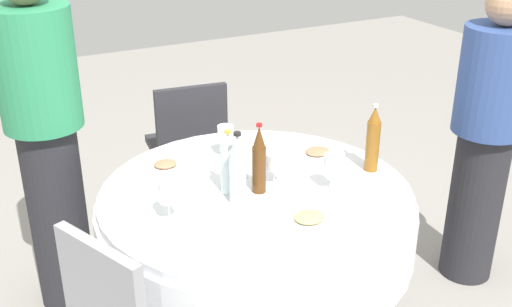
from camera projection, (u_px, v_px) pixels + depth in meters
name	position (u px, v px, depth m)	size (l,w,h in m)	color
dining_table	(256.00, 222.00, 2.60)	(1.31, 1.31, 0.74)	white
bottle_clear_far	(228.00, 164.00, 2.47)	(0.06, 0.06, 0.27)	silver
bottle_amber_rear	(373.00, 140.00, 2.65)	(0.06, 0.06, 0.30)	#8C5619
bottle_clear_left	(238.00, 171.00, 2.39)	(0.07, 0.07, 0.30)	silver
bottle_brown_right	(259.00, 161.00, 2.48)	(0.06, 0.06, 0.30)	#593314
wine_glass_right	(274.00, 162.00, 2.56)	(0.07, 0.07, 0.13)	white
wine_glass_south	(168.00, 194.00, 2.29)	(0.07, 0.07, 0.15)	white
wine_glass_outer	(226.00, 135.00, 2.80)	(0.07, 0.07, 0.15)	white
wine_glass_north	(332.00, 165.00, 2.51)	(0.07, 0.07, 0.15)	white
plate_east	(318.00, 154.00, 2.83)	(0.25, 0.25, 0.04)	white
plate_mid	(309.00, 220.00, 2.30)	(0.26, 0.26, 0.04)	white
plate_near	(166.00, 167.00, 2.71)	(0.22, 0.22, 0.04)	white
fork_rear	(243.00, 169.00, 2.71)	(0.18, 0.02, 0.01)	silver
folded_napkin	(217.00, 231.00, 2.24)	(0.17, 0.17, 0.02)	white
person_far	(486.00, 135.00, 2.97)	(0.34, 0.34, 1.50)	#26262B
person_rear	(47.00, 140.00, 2.73)	(0.34, 0.34, 1.63)	#26262B
chair_north	(188.00, 140.00, 3.57)	(0.45, 0.45, 0.87)	#2D2D33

